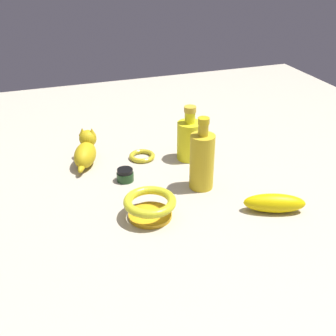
{
  "coord_description": "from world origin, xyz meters",
  "views": [
    {
      "loc": [
        -0.94,
        0.33,
        0.61
      ],
      "look_at": [
        0.0,
        0.0,
        0.07
      ],
      "focal_mm": 46.55,
      "sensor_mm": 36.0,
      "label": 1
    }
  ],
  "objects_px": {
    "bowl": "(150,205)",
    "banana": "(274,203)",
    "bottle_short": "(189,139)",
    "cat_figurine": "(86,151)",
    "nail_polish_jar": "(125,175)",
    "bottle_tall": "(202,160)",
    "bangle": "(142,156)"
  },
  "relations": [
    {
      "from": "banana",
      "to": "nail_polish_jar",
      "type": "distance_m",
      "value": 0.41
    },
    {
      "from": "bowl",
      "to": "cat_figurine",
      "type": "distance_m",
      "value": 0.34
    },
    {
      "from": "banana",
      "to": "cat_figurine",
      "type": "bearing_deg",
      "value": 155.62
    },
    {
      "from": "bottle_tall",
      "to": "bowl",
      "type": "xyz_separation_m",
      "value": [
        -0.09,
        0.17,
        -0.05
      ]
    },
    {
      "from": "bottle_short",
      "to": "nail_polish_jar",
      "type": "relative_size",
      "value": 3.53
    },
    {
      "from": "banana",
      "to": "cat_figurine",
      "type": "xyz_separation_m",
      "value": [
        0.41,
        0.39,
        0.02
      ]
    },
    {
      "from": "bowl",
      "to": "bottle_short",
      "type": "bearing_deg",
      "value": -38.17
    },
    {
      "from": "bottle_short",
      "to": "bowl",
      "type": "bearing_deg",
      "value": 141.83
    },
    {
      "from": "bowl",
      "to": "nail_polish_jar",
      "type": "relative_size",
      "value": 2.69
    },
    {
      "from": "bowl",
      "to": "bottle_tall",
      "type": "bearing_deg",
      "value": -62.24
    },
    {
      "from": "cat_figurine",
      "to": "nail_polish_jar",
      "type": "xyz_separation_m",
      "value": [
        -0.14,
        -0.08,
        -0.02
      ]
    },
    {
      "from": "bottle_tall",
      "to": "banana",
      "type": "bearing_deg",
      "value": -143.76
    },
    {
      "from": "cat_figurine",
      "to": "bowl",
      "type": "bearing_deg",
      "value": -163.61
    },
    {
      "from": "bottle_short",
      "to": "bangle",
      "type": "height_order",
      "value": "bottle_short"
    },
    {
      "from": "bottle_tall",
      "to": "bangle",
      "type": "relative_size",
      "value": 2.52
    },
    {
      "from": "nail_polish_jar",
      "to": "bowl",
      "type": "bearing_deg",
      "value": -175.99
    },
    {
      "from": "bottle_tall",
      "to": "bowl",
      "type": "relative_size",
      "value": 1.57
    },
    {
      "from": "bowl",
      "to": "nail_polish_jar",
      "type": "bearing_deg",
      "value": 4.01
    },
    {
      "from": "banana",
      "to": "bangle",
      "type": "distance_m",
      "value": 0.45
    },
    {
      "from": "bottle_short",
      "to": "cat_figurine",
      "type": "bearing_deg",
      "value": 77.02
    },
    {
      "from": "bottle_short",
      "to": "cat_figurine",
      "type": "xyz_separation_m",
      "value": [
        0.07,
        0.3,
        -0.02
      ]
    },
    {
      "from": "bottle_short",
      "to": "nail_polish_jar",
      "type": "height_order",
      "value": "bottle_short"
    },
    {
      "from": "bangle",
      "to": "nail_polish_jar",
      "type": "bearing_deg",
      "value": 144.61
    },
    {
      "from": "nail_polish_jar",
      "to": "bangle",
      "type": "height_order",
      "value": "nail_polish_jar"
    },
    {
      "from": "bowl",
      "to": "bangle",
      "type": "bearing_deg",
      "value": -12.63
    },
    {
      "from": "bottle_tall",
      "to": "bowl",
      "type": "bearing_deg",
      "value": 117.76
    },
    {
      "from": "banana",
      "to": "nail_polish_jar",
      "type": "bearing_deg",
      "value": 160.66
    },
    {
      "from": "bottle_tall",
      "to": "banana",
      "type": "relative_size",
      "value": 1.32
    },
    {
      "from": "banana",
      "to": "bowl",
      "type": "bearing_deg",
      "value": -173.08
    },
    {
      "from": "bottle_tall",
      "to": "banana",
      "type": "distance_m",
      "value": 0.22
    },
    {
      "from": "nail_polish_jar",
      "to": "bangle",
      "type": "distance_m",
      "value": 0.14
    },
    {
      "from": "bowl",
      "to": "banana",
      "type": "distance_m",
      "value": 0.31
    }
  ]
}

